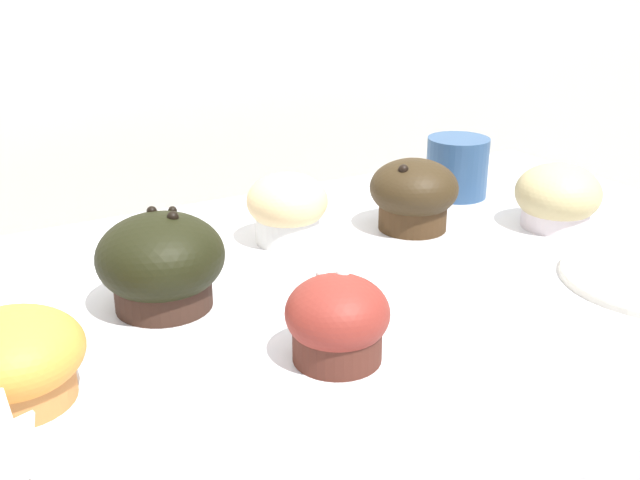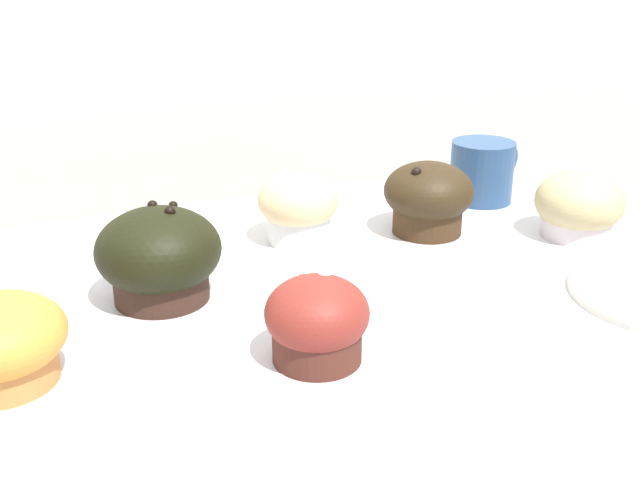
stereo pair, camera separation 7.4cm
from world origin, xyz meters
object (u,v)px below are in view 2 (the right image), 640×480
at_px(muffin_front_center, 317,321).
at_px(muffin_back_left, 428,198).
at_px(muffin_back_center, 159,256).
at_px(muffin_front_right, 298,207).
at_px(coffee_cup, 483,170).
at_px(muffin_back_right, 579,206).

relative_size(muffin_front_center, muffin_back_left, 0.82).
bearing_deg(muffin_back_center, muffin_front_right, 26.93).
height_order(muffin_front_right, coffee_cup, same).
xyz_separation_m(muffin_front_center, muffin_back_left, (0.24, 0.22, 0.01)).
distance_m(muffin_front_right, muffin_back_center, 0.20).
xyz_separation_m(muffin_back_right, muffin_back_center, (-0.48, 0.03, 0.01)).
bearing_deg(muffin_front_center, muffin_back_right, 19.39).
height_order(muffin_back_center, coffee_cup, muffin_back_center).
bearing_deg(muffin_front_center, muffin_front_right, 71.30).
height_order(muffin_back_right, muffin_back_center, muffin_back_center).
distance_m(muffin_front_center, muffin_back_center, 0.19).
bearing_deg(muffin_back_center, muffin_front_center, -60.54).
height_order(muffin_front_center, muffin_back_center, muffin_back_center).
bearing_deg(muffin_back_left, coffee_cup, 30.30).
xyz_separation_m(muffin_back_right, muffin_front_right, (-0.30, 0.12, 0.00)).
bearing_deg(muffin_front_center, muffin_back_center, 119.46).
height_order(muffin_front_center, muffin_front_right, muffin_front_right).
bearing_deg(muffin_front_right, muffin_back_right, -21.01).
distance_m(muffin_back_right, muffin_back_center, 0.48).
relative_size(muffin_front_center, muffin_back_right, 0.84).
distance_m(muffin_back_left, muffin_front_right, 0.15).
relative_size(muffin_back_right, muffin_back_center, 0.86).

